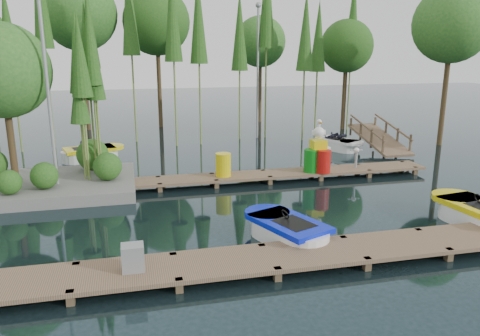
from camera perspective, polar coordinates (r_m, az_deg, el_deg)
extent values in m
plane|color=#1D3036|center=(15.13, -1.41, -4.61)|extent=(90.00, 90.00, 0.00)
cube|color=brown|center=(11.00, 3.58, -10.86)|extent=(18.00, 1.50, 0.10)
cube|color=brown|center=(10.22, -19.93, -15.15)|extent=(0.16, 0.16, 0.50)
cube|color=brown|center=(11.33, -19.26, -12.04)|extent=(0.16, 0.16, 0.50)
cube|color=brown|center=(10.16, -7.42, -14.51)|extent=(0.16, 0.16, 0.50)
cube|color=brown|center=(11.28, -8.13, -11.45)|extent=(0.16, 0.16, 0.50)
cube|color=brown|center=(10.55, 4.59, -13.26)|extent=(0.16, 0.16, 0.50)
cube|color=brown|center=(11.63, 2.65, -10.46)|extent=(0.16, 0.16, 0.50)
cube|color=brown|center=(11.34, 15.20, -11.67)|extent=(0.16, 0.16, 0.50)
cube|color=brown|center=(12.35, 12.41, -9.26)|extent=(0.16, 0.16, 0.50)
cube|color=brown|center=(12.46, 24.07, -10.02)|extent=(0.16, 0.16, 0.50)
cube|color=brown|center=(13.39, 20.82, -7.99)|extent=(0.16, 0.16, 0.50)
cube|color=brown|center=(17.60, 0.07, -0.99)|extent=(15.00, 1.20, 0.10)
cube|color=brown|center=(17.04, -23.47, -3.47)|extent=(0.16, 0.16, 0.50)
cube|color=brown|center=(17.94, -22.97, -2.54)|extent=(0.16, 0.16, 0.50)
cube|color=brown|center=(16.78, -16.64, -3.12)|extent=(0.16, 0.16, 0.50)
cube|color=brown|center=(17.70, -16.50, -2.19)|extent=(0.16, 0.16, 0.50)
cube|color=brown|center=(16.77, -9.71, -2.71)|extent=(0.16, 0.16, 0.50)
cube|color=brown|center=(17.69, -9.93, -1.81)|extent=(0.16, 0.16, 0.50)
cube|color=brown|center=(17.00, -2.88, -2.28)|extent=(0.16, 0.16, 0.50)
cube|color=brown|center=(17.91, -3.45, -1.41)|extent=(0.16, 0.16, 0.50)
cube|color=brown|center=(17.47, 3.68, -1.83)|extent=(0.16, 0.16, 0.50)
cube|color=brown|center=(18.35, 2.80, -1.01)|extent=(0.16, 0.16, 0.50)
cube|color=brown|center=(18.15, 9.82, -1.39)|extent=(0.16, 0.16, 0.50)
cube|color=brown|center=(19.00, 8.69, -0.62)|extent=(0.16, 0.16, 0.50)
cube|color=brown|center=(19.02, 15.45, -0.97)|extent=(0.16, 0.16, 0.50)
cube|color=brown|center=(19.84, 14.13, -0.25)|extent=(0.16, 0.16, 0.50)
cube|color=brown|center=(20.07, 20.54, -0.58)|extent=(0.16, 0.16, 0.50)
cube|color=brown|center=(20.84, 19.09, 0.09)|extent=(0.16, 0.16, 0.50)
cube|color=slate|center=(17.91, -22.69, -2.11)|extent=(6.20, 4.20, 0.42)
sphere|color=#2B5B1C|center=(16.75, -22.74, -0.86)|extent=(0.90, 0.90, 0.90)
sphere|color=#2B5B1C|center=(18.67, -17.54, 1.57)|extent=(1.20, 1.20, 1.20)
sphere|color=#2B5B1C|center=(16.59, -26.34, -1.58)|extent=(0.80, 0.80, 0.80)
sphere|color=#2B5B1C|center=(17.10, -15.85, 0.20)|extent=(1.00, 1.00, 1.00)
cylinder|color=#43331C|center=(18.09, -26.18, 3.62)|extent=(0.24, 0.24, 3.60)
sphere|color=#366E27|center=(17.87, -26.98, 10.55)|extent=(3.20, 3.20, 3.20)
cylinder|color=olive|center=(17.71, -17.69, 7.38)|extent=(0.07, 0.07, 5.93)
cone|color=#2B5B1C|center=(17.60, -18.22, 14.09)|extent=(0.70, 0.70, 2.97)
cylinder|color=olive|center=(17.59, -18.73, 6.82)|extent=(0.07, 0.07, 5.66)
cone|color=#2B5B1C|center=(17.46, -19.27, 13.26)|extent=(0.70, 0.70, 2.83)
cylinder|color=olive|center=(17.76, -16.99, 6.30)|extent=(0.07, 0.07, 5.22)
cone|color=#2B5B1C|center=(17.62, -17.43, 12.19)|extent=(0.70, 0.70, 2.61)
cylinder|color=olive|center=(16.97, -18.45, 6.36)|extent=(0.07, 0.07, 5.53)
cone|color=#2B5B1C|center=(16.83, -18.99, 12.88)|extent=(0.70, 0.70, 2.76)
cylinder|color=olive|center=(17.23, -18.70, 3.88)|extent=(0.07, 0.07, 4.01)
cone|color=#2B5B1C|center=(17.04, -19.08, 8.52)|extent=(0.70, 0.70, 2.01)
cylinder|color=olive|center=(17.58, -17.32, 7.66)|extent=(0.07, 0.07, 6.11)
cone|color=#2B5B1C|center=(17.48, -17.86, 14.62)|extent=(0.70, 0.70, 3.05)
cylinder|color=#43331C|center=(26.21, 23.75, 9.10)|extent=(0.26, 0.26, 6.06)
sphere|color=#366E27|center=(26.16, 24.44, 15.69)|extent=(3.81, 3.81, 3.81)
cylinder|color=#43331C|center=(29.71, 12.62, 9.46)|extent=(0.26, 0.26, 5.02)
sphere|color=#2B5B1C|center=(29.61, 12.90, 14.30)|extent=(3.16, 3.16, 3.16)
cylinder|color=#43331C|center=(31.98, 2.43, 10.38)|extent=(0.26, 0.26, 5.31)
sphere|color=#366E27|center=(31.90, 2.48, 15.14)|extent=(3.34, 3.34, 3.34)
cylinder|color=#43331C|center=(30.13, -9.86, 11.03)|extent=(0.26, 0.26, 6.46)
sphere|color=#2B5B1C|center=(30.12, -10.14, 17.17)|extent=(4.06, 4.06, 4.06)
cylinder|color=#43331C|center=(30.13, -18.43, 10.89)|extent=(0.26, 0.26, 6.85)
sphere|color=#366E27|center=(30.15, -18.97, 17.38)|extent=(4.31, 4.31, 4.31)
cylinder|color=olive|center=(24.80, -25.95, 10.28)|extent=(0.09, 0.09, 7.48)
cone|color=#2B5B1C|center=(24.78, -26.50, 15.09)|extent=(0.90, 0.90, 4.11)
cylinder|color=olive|center=(25.09, -22.65, 13.15)|extent=(0.09, 0.09, 9.66)
cylinder|color=olive|center=(25.90, -17.58, 11.40)|extent=(0.09, 0.09, 7.69)
cone|color=#2B5B1C|center=(25.90, -17.95, 16.15)|extent=(0.90, 0.90, 4.23)
cylinder|color=olive|center=(25.47, -13.04, 13.12)|extent=(0.09, 0.09, 8.99)
cone|color=#2B5B1C|center=(25.55, -13.38, 18.76)|extent=(0.90, 0.90, 4.94)
cylinder|color=olive|center=(23.98, -8.06, 12.62)|extent=(0.09, 0.09, 8.44)
cone|color=#2B5B1C|center=(24.02, -8.26, 18.25)|extent=(0.90, 0.90, 4.64)
cylinder|color=olive|center=(24.27, -4.99, 12.47)|extent=(0.09, 0.09, 8.22)
cone|color=#2B5B1C|center=(24.30, -5.12, 17.90)|extent=(0.90, 0.90, 4.52)
cylinder|color=olive|center=(25.58, -0.05, 11.71)|extent=(0.09, 0.09, 7.41)
cone|color=#2B5B1C|center=(25.56, -0.05, 16.36)|extent=(0.90, 0.90, 4.07)
cylinder|color=olive|center=(26.17, 3.22, 14.35)|extent=(0.09, 0.09, 9.77)
cylinder|color=olive|center=(25.56, 7.84, 11.58)|extent=(0.09, 0.09, 7.40)
cone|color=#2B5B1C|center=(25.55, 8.00, 16.22)|extent=(0.90, 0.90, 4.07)
cylinder|color=olive|center=(27.56, 9.37, 11.45)|extent=(0.09, 0.09, 7.14)
cone|color=#2B5B1C|center=(27.54, 9.55, 15.61)|extent=(0.90, 0.90, 3.93)
cylinder|color=olive|center=(29.50, 13.34, 12.88)|extent=(0.09, 0.09, 8.61)
cone|color=#2B5B1C|center=(29.55, 13.62, 17.55)|extent=(0.90, 0.90, 4.74)
cylinder|color=gray|center=(16.75, -22.36, 8.45)|extent=(0.12, 0.12, 7.00)
cylinder|color=gray|center=(25.98, 2.17, 11.30)|extent=(0.12, 0.12, 7.00)
sphere|color=gray|center=(26.03, 2.25, 19.24)|extent=(0.30, 0.30, 0.30)
cube|color=brown|center=(24.13, 16.58, 3.39)|extent=(1.50, 3.94, 0.95)
cube|color=brown|center=(22.42, 17.05, 2.65)|extent=(0.08, 0.08, 0.90)
cube|color=brown|center=(23.33, 15.72, 3.46)|extent=(0.08, 0.08, 0.90)
cube|color=brown|center=(24.26, 14.49, 4.22)|extent=(0.08, 0.08, 0.90)
cube|color=brown|center=(25.21, 13.35, 4.91)|extent=(0.08, 0.08, 0.90)
cube|color=brown|center=(23.69, 15.21, 4.76)|extent=(0.06, 3.54, 0.83)
cube|color=brown|center=(23.15, 20.04, 2.76)|extent=(0.08, 0.08, 0.90)
cube|color=brown|center=(24.04, 18.65, 3.56)|extent=(0.08, 0.08, 0.90)
cube|color=brown|center=(24.94, 17.34, 4.29)|extent=(0.08, 0.08, 0.90)
cube|color=brown|center=(25.86, 16.13, 4.97)|extent=(0.08, 0.08, 0.90)
cube|color=brown|center=(24.38, 18.12, 4.82)|extent=(0.06, 3.54, 0.83)
cube|color=white|center=(12.43, 5.94, -8.04)|extent=(1.60, 1.61, 0.56)
cylinder|color=white|center=(12.87, 4.11, -7.20)|extent=(1.60, 1.60, 0.56)
cylinder|color=white|center=(12.02, 7.90, -8.93)|extent=(1.60, 1.60, 0.56)
cube|color=#071AC7|center=(12.32, 5.98, -6.72)|extent=(1.96, 2.45, 0.14)
cylinder|color=#071AC7|center=(12.96, 3.35, -5.57)|extent=(1.63, 1.63, 0.14)
cube|color=black|center=(12.16, 6.62, -6.80)|extent=(1.08, 1.22, 0.06)
torus|color=black|center=(12.36, 5.53, -5.63)|extent=(0.25, 0.32, 0.27)
cylinder|color=white|center=(15.45, 25.45, -4.79)|extent=(1.51, 1.51, 0.61)
cylinder|color=#D7C20B|center=(15.55, 24.77, -3.29)|extent=(1.54, 1.54, 0.16)
torus|color=black|center=(14.97, 27.08, -3.32)|extent=(0.21, 0.33, 0.30)
cube|color=white|center=(22.15, -17.80, 1.43)|extent=(1.53, 1.53, 0.57)
cylinder|color=white|center=(22.27, -16.24, 1.62)|extent=(1.52, 1.52, 0.57)
cylinder|color=white|center=(22.04, -19.38, 1.24)|extent=(1.52, 1.52, 0.57)
cube|color=#D7C20B|center=(22.08, -17.87, 2.21)|extent=(2.41, 1.80, 0.14)
cylinder|color=#D7C20B|center=(22.27, -15.59, 2.47)|extent=(1.56, 1.56, 0.14)
cube|color=black|center=(22.04, -18.40, 2.26)|extent=(1.19, 1.01, 0.06)
torus|color=black|center=(22.07, -17.52, 2.78)|extent=(0.32, 0.23, 0.27)
imported|color=#1E1E2D|center=(21.98, -18.58, 2.88)|extent=(0.52, 0.44, 1.00)
cube|color=white|center=(23.81, 11.74, 2.67)|extent=(1.56, 1.56, 0.52)
cylinder|color=white|center=(23.49, 12.88, 2.44)|extent=(1.55, 1.55, 0.52)
cylinder|color=white|center=(24.14, 10.64, 2.88)|extent=(1.55, 1.55, 0.52)
cube|color=white|center=(23.76, 11.78, 3.34)|extent=(1.98, 2.30, 0.13)
cylinder|color=white|center=(23.29, 13.44, 3.03)|extent=(1.58, 1.58, 0.13)
cube|color=black|center=(23.86, 11.41, 3.51)|extent=(1.08, 1.17, 0.06)
torus|color=black|center=(23.64, 12.08, 3.74)|extent=(0.25, 0.30, 0.25)
imported|color=#1E1E2D|center=(23.85, 11.34, 3.99)|extent=(0.43, 0.47, 0.86)
imported|color=#1E1E2D|center=(23.93, 12.45, 3.83)|extent=(0.33, 0.37, 0.65)
cube|color=gray|center=(10.45, -12.92, -10.59)|extent=(0.48, 0.40, 0.58)
cylinder|color=#D7C20B|center=(17.34, -2.06, 0.40)|extent=(0.58, 0.58, 0.86)
cylinder|color=#0C7114|center=(18.12, 8.71, 0.88)|extent=(0.58, 0.58, 0.88)
cylinder|color=white|center=(18.60, 10.04, 1.19)|extent=(0.58, 0.58, 0.88)
cylinder|color=#AC110C|center=(18.09, 10.08, 0.81)|extent=(0.58, 0.58, 0.88)
cube|color=#D7C20B|center=(18.18, 9.52, 2.87)|extent=(0.54, 0.54, 0.34)
sphere|color=white|center=(18.10, 9.58, 4.30)|extent=(0.43, 0.43, 0.43)
cylinder|color=white|center=(18.06, 9.61, 5.07)|extent=(0.10, 0.10, 0.29)
sphere|color=white|center=(18.03, 9.64, 5.58)|extent=(0.19, 0.19, 0.19)
cone|color=orange|center=(17.86, 9.88, 5.43)|extent=(0.10, 0.29, 0.10)
cube|color=white|center=(18.10, 9.58, 4.30)|extent=(0.54, 0.06, 0.18)
cylinder|color=gray|center=(19.14, 13.96, 0.94)|extent=(0.10, 0.10, 0.61)
sphere|color=white|center=(19.05, 14.03, 2.13)|extent=(0.20, 0.20, 0.20)
cube|color=gray|center=(19.05, 14.03, 2.13)|extent=(0.51, 0.04, 0.04)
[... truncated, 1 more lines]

